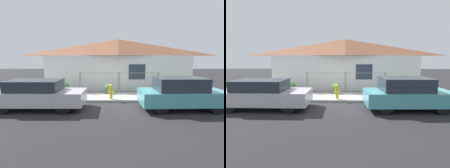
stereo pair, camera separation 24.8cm
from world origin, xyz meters
TOP-DOWN VIEW (x-y plane):
  - ground_plane at (0.00, 0.00)m, footprint 60.00×60.00m
  - sidewalk at (0.00, 1.12)m, footprint 24.00×2.23m
  - house at (0.00, 3.98)m, footprint 10.31×2.23m
  - fence at (0.00, 2.08)m, footprint 4.90×0.10m
  - car_left at (-3.63, -1.14)m, footprint 3.93×1.65m
  - car_right at (2.60, -1.15)m, footprint 3.72×1.78m
  - fire_hydrant at (-0.47, 0.31)m, footprint 0.37×0.17m
  - potted_plant_near_hydrant at (-0.63, 1.84)m, footprint 0.44×0.44m
  - potted_plant_by_fence at (-3.33, 1.94)m, footprint 0.57×0.57m
  - potted_plant_corner at (2.98, 1.87)m, footprint 0.57×0.57m

SIDE VIEW (x-z plane):
  - ground_plane at x=0.00m, z-range 0.00..0.00m
  - sidewalk at x=0.00m, z-range 0.00..0.11m
  - potted_plant_near_hydrant at x=-0.63m, z-range 0.17..0.76m
  - potted_plant_by_fence at x=-3.33m, z-range 0.14..0.81m
  - potted_plant_corner at x=2.98m, z-range 0.14..0.82m
  - fire_hydrant at x=-0.47m, z-range 0.13..0.91m
  - car_left at x=-3.63m, z-range 0.01..1.30m
  - car_right at x=2.60m, z-range 0.00..1.39m
  - fence at x=0.00m, z-range 0.17..1.44m
  - house at x=0.00m, z-range 1.03..4.59m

